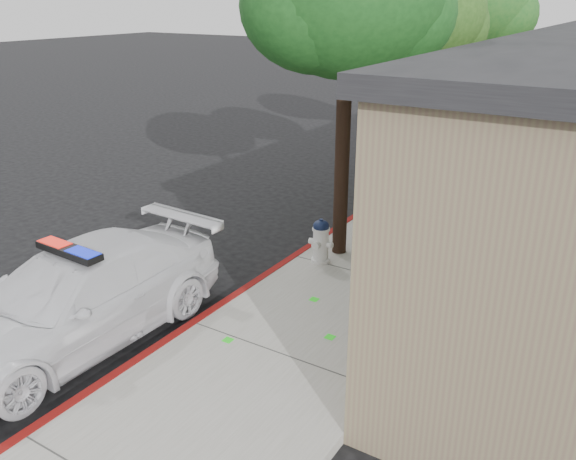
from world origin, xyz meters
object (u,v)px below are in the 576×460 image
at_px(street_tree_mid, 416,19).
at_px(police_car, 76,298).
at_px(street_tree_near, 348,1).
at_px(fire_hydrant, 321,241).
at_px(street_tree_far, 472,7).

bearing_deg(street_tree_mid, police_car, -103.41).
bearing_deg(street_tree_near, fire_hydrant, -98.42).
xyz_separation_m(street_tree_mid, street_tree_far, (0.04, 4.05, 0.18)).
distance_m(fire_hydrant, street_tree_mid, 5.48).
distance_m(street_tree_mid, street_tree_far, 4.06).
bearing_deg(street_tree_mid, fire_hydrant, -91.16).
distance_m(street_tree_near, street_tree_mid, 3.32).
bearing_deg(police_car, street_tree_near, 70.19).
bearing_deg(street_tree_near, street_tree_mid, 90.20).
xyz_separation_m(police_car, street_tree_mid, (1.92, 8.05, 3.71)).
xyz_separation_m(fire_hydrant, street_tree_near, (0.09, 0.61, 4.22)).
bearing_deg(street_tree_far, street_tree_near, -90.19).
xyz_separation_m(street_tree_near, street_tree_far, (0.02, 7.35, -0.20)).
bearing_deg(street_tree_near, street_tree_far, 89.81).
distance_m(police_car, street_tree_far, 12.86).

